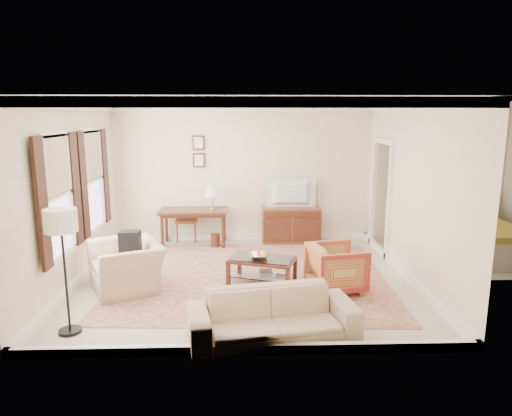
{
  "coord_description": "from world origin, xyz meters",
  "views": [
    {
      "loc": [
        -0.05,
        -7.26,
        2.71
      ],
      "look_at": [
        0.2,
        0.3,
        1.15
      ],
      "focal_mm": 32.0,
      "sensor_mm": 36.0,
      "label": 1
    }
  ],
  "objects": [
    {
      "name": "writing_desk",
      "position": [
        -1.04,
        2.05,
        0.65
      ],
      "size": [
        1.4,
        0.7,
        0.76
      ],
      "color": "#4C2315",
      "rests_on": "room_shell"
    },
    {
      "name": "sofa",
      "position": [
        0.32,
        -2.09,
        0.4
      ],
      "size": [
        2.12,
        0.96,
        0.8
      ],
      "primitive_type": "imported",
      "rotation": [
        0.0,
        0.0,
        0.18
      ],
      "color": "#D0B18C",
      "rests_on": "room_shell"
    },
    {
      "name": "coffee_table",
      "position": [
        0.29,
        -0.22,
        0.33
      ],
      "size": [
        1.18,
        0.91,
        0.44
      ],
      "rotation": [
        0.0,
        0.0,
        -0.33
      ],
      "color": "#4C2315",
      "rests_on": "room_shell"
    },
    {
      "name": "doorway",
      "position": [
        2.71,
        1.5,
        1.08
      ],
      "size": [
        0.1,
        1.12,
        2.25
      ],
      "primitive_type": null,
      "color": "white",
      "rests_on": "room_shell"
    },
    {
      "name": "window_front",
      "position": [
        -2.7,
        -0.7,
        1.55
      ],
      "size": [
        0.12,
        1.56,
        1.8
      ],
      "primitive_type": null,
      "color": "#CCB284",
      "rests_on": "room_shell"
    },
    {
      "name": "fruit_bowl",
      "position": [
        0.21,
        -0.26,
        0.49
      ],
      "size": [
        0.42,
        0.42,
        0.1
      ],
      "primitive_type": "imported",
      "color": "silver",
      "rests_on": "coffee_table"
    },
    {
      "name": "sideboard",
      "position": [
        1.01,
        2.23,
        0.38
      ],
      "size": [
        1.24,
        0.48,
        0.76
      ],
      "primitive_type": "cube",
      "color": "brown",
      "rests_on": "room_shell"
    },
    {
      "name": "annex_bedroom",
      "position": [
        4.49,
        1.15,
        0.34
      ],
      "size": [
        3.0,
        2.7,
        2.9
      ],
      "color": "beige",
      "rests_on": "ground"
    },
    {
      "name": "backpack",
      "position": [
        -1.79,
        -0.32,
        0.75
      ],
      "size": [
        0.26,
        0.34,
        0.4
      ],
      "primitive_type": "cube",
      "rotation": [
        0.0,
        0.0,
        -1.45
      ],
      "color": "black",
      "rests_on": "club_armchair"
    },
    {
      "name": "book_a",
      "position": [
        0.24,
        -0.15,
        0.17
      ],
      "size": [
        0.28,
        0.05,
        0.38
      ],
      "primitive_type": "imported",
      "rotation": [
        0.0,
        0.0,
        0.04
      ],
      "color": "brown",
      "rests_on": "coffee_table"
    },
    {
      "name": "window_rear",
      "position": [
        -2.7,
        0.9,
        1.55
      ],
      "size": [
        0.12,
        1.56,
        1.8
      ],
      "primitive_type": null,
      "color": "#CCB284",
      "rests_on": "room_shell"
    },
    {
      "name": "book_b",
      "position": [
        0.47,
        -0.37,
        0.17
      ],
      "size": [
        0.27,
        0.13,
        0.38
      ],
      "primitive_type": "imported",
      "rotation": [
        0.0,
        0.0,
        -0.4
      ],
      "color": "brown",
      "rests_on": "coffee_table"
    },
    {
      "name": "desk_chair",
      "position": [
        -1.23,
        2.4,
        0.53
      ],
      "size": [
        0.55,
        0.55,
        1.05
      ],
      "primitive_type": null,
      "rotation": [
        0.0,
        0.0,
        -0.24
      ],
      "color": "brown",
      "rests_on": "room_shell"
    },
    {
      "name": "tv",
      "position": [
        1.01,
        2.21,
        1.26
      ],
      "size": [
        1.0,
        0.57,
        0.13
      ],
      "primitive_type": "imported",
      "rotation": [
        0.0,
        0.0,
        3.14
      ],
      "color": "black",
      "rests_on": "sideboard"
    },
    {
      "name": "framed_prints",
      "position": [
        -0.94,
        2.47,
        1.94
      ],
      "size": [
        0.25,
        0.04,
        0.68
      ],
      "primitive_type": null,
      "color": "#4C2315",
      "rests_on": "room_shell"
    },
    {
      "name": "floor_lamp",
      "position": [
        -2.22,
        -1.85,
        1.34
      ],
      "size": [
        0.39,
        0.39,
        1.6
      ],
      "color": "black",
      "rests_on": "room_shell"
    },
    {
      "name": "rug",
      "position": [
        0.11,
        0.08,
        0.01
      ],
      "size": [
        4.64,
        4.03,
        0.01
      ],
      "primitive_type": "cube",
      "rotation": [
        0.0,
        0.0,
        -0.04
      ],
      "color": "maroon",
      "rests_on": "room_shell"
    },
    {
      "name": "club_armchair",
      "position": [
        -1.85,
        -0.38,
        0.5
      ],
      "size": [
        1.18,
        1.35,
        1.0
      ],
      "primitive_type": "imported",
      "rotation": [
        0.0,
        0.0,
        -1.11
      ],
      "color": "#D0B18C",
      "rests_on": "room_shell"
    },
    {
      "name": "desk_lamp",
      "position": [
        -0.64,
        2.05,
        1.01
      ],
      "size": [
        0.32,
        0.32,
        0.5
      ],
      "primitive_type": null,
      "color": "silver",
      "rests_on": "writing_desk"
    },
    {
      "name": "striped_armchair",
      "position": [
        1.42,
        -0.57,
        0.4
      ],
      "size": [
        0.86,
        0.9,
        0.81
      ],
      "primitive_type": "imported",
      "rotation": [
        0.0,
        0.0,
        1.75
      ],
      "color": "maroon",
      "rests_on": "room_shell"
    },
    {
      "name": "room_shell",
      "position": [
        0.0,
        0.0,
        2.47
      ],
      "size": [
        5.51,
        5.01,
        2.91
      ],
      "color": "beige",
      "rests_on": "ground"
    }
  ]
}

